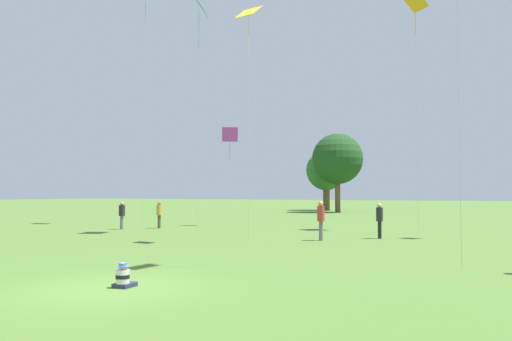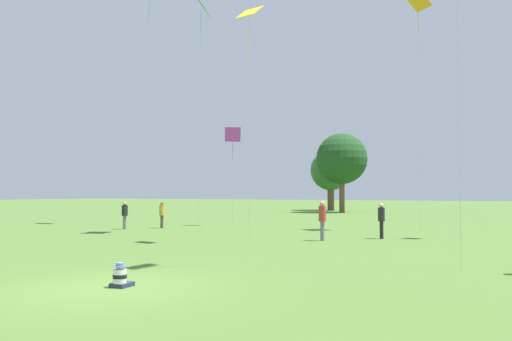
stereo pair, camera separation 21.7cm
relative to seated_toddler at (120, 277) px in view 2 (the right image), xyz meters
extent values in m
plane|color=#4C702D|center=(-0.15, -0.23, -0.23)|extent=(300.00, 300.00, 0.00)
cube|color=#282D47|center=(0.00, 0.06, -0.18)|extent=(0.43, 0.51, 0.10)
cylinder|color=silver|center=(0.00, -0.02, 0.02)|extent=(0.34, 0.34, 0.32)
cylinder|color=black|center=(0.00, -0.02, 0.02)|extent=(0.35, 0.35, 0.09)
sphere|color=#DBAD89|center=(0.00, -0.02, 0.26)|extent=(0.18, 0.18, 0.18)
cylinder|color=#4C70B7|center=(0.00, -0.02, 0.26)|extent=(0.30, 0.30, 0.01)
cylinder|color=#4C70B7|center=(0.00, -0.02, 0.30)|extent=(0.18, 0.18, 0.08)
cylinder|color=black|center=(2.52, 15.35, 0.19)|extent=(0.25, 0.25, 0.84)
cylinder|color=#232328|center=(2.52, 15.35, 0.94)|extent=(0.46, 0.46, 0.67)
sphere|color=#DBAD89|center=(2.52, 15.35, 1.37)|extent=(0.23, 0.23, 0.23)
cylinder|color=brown|center=(-11.58, 16.37, 0.17)|extent=(0.23, 0.23, 0.82)
cylinder|color=gold|center=(-11.58, 16.37, 0.90)|extent=(0.41, 0.41, 0.65)
sphere|color=brown|center=(-11.58, 16.37, 1.32)|extent=(0.22, 0.22, 0.22)
cylinder|color=slate|center=(-13.01, 14.54, 0.18)|extent=(0.26, 0.26, 0.82)
cylinder|color=#232328|center=(-13.01, 14.54, 0.92)|extent=(0.47, 0.47, 0.65)
sphere|color=tan|center=(-13.01, 14.54, 1.34)|extent=(0.22, 0.22, 0.22)
cylinder|color=slate|center=(0.30, 13.10, 0.21)|extent=(0.25, 0.25, 0.90)
cylinder|color=#B23833|center=(0.30, 13.10, 1.02)|extent=(0.45, 0.45, 0.71)
sphere|color=tan|center=(0.30, 13.10, 1.48)|extent=(0.24, 0.24, 0.24)
cube|color=orange|center=(3.32, 22.04, 13.72)|extent=(1.70, 1.66, 0.92)
cylinder|color=orange|center=(3.32, 22.04, 12.46)|extent=(0.02, 0.02, 1.57)
cylinder|color=#BCB7A8|center=(3.32, 22.04, 6.74)|extent=(0.01, 0.01, 13.95)
cube|color=yellow|center=(-2.23, 10.62, 10.19)|extent=(1.13, 0.96, 0.65)
cylinder|color=yellow|center=(-2.23, 10.62, 9.03)|extent=(0.02, 0.02, 1.61)
cylinder|color=#BCB7A8|center=(-2.23, 10.62, 4.98)|extent=(0.01, 0.01, 10.42)
cylinder|color=#339EDB|center=(-15.37, 19.44, 15.37)|extent=(0.02, 0.02, 1.42)
cylinder|color=#BCB7A8|center=(-15.37, 19.44, 8.17)|extent=(0.01, 0.01, 16.80)
cube|color=green|center=(-7.27, 14.21, 12.70)|extent=(1.26, 1.62, 1.20)
cylinder|color=green|center=(-7.27, 14.21, 11.19)|extent=(0.02, 0.02, 2.04)
cylinder|color=#BCB7A8|center=(-7.27, 14.21, 6.24)|extent=(0.01, 0.01, 12.94)
cube|color=#B738C6|center=(-8.85, 20.57, 6.02)|extent=(1.21, 1.03, 0.95)
cylinder|color=#B738C6|center=(-8.85, 20.57, 4.97)|extent=(0.02, 0.02, 1.34)
cylinder|color=#BCB7A8|center=(-8.85, 20.57, 2.90)|extent=(0.01, 0.01, 6.25)
cylinder|color=brown|center=(-9.43, 46.88, 2.06)|extent=(0.63, 0.63, 4.60)
sphere|color=#1E471E|center=(-9.43, 46.88, 5.99)|extent=(5.92, 5.92, 5.92)
cylinder|color=brown|center=(-12.84, 52.96, 1.66)|extent=(0.86, 0.86, 3.78)
sphere|color=#2D662D|center=(-12.84, 52.96, 4.99)|extent=(5.24, 5.24, 5.24)
camera|label=1|loc=(8.05, -9.12, 1.97)|focal=35.00mm
camera|label=2|loc=(8.25, -9.02, 1.97)|focal=35.00mm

